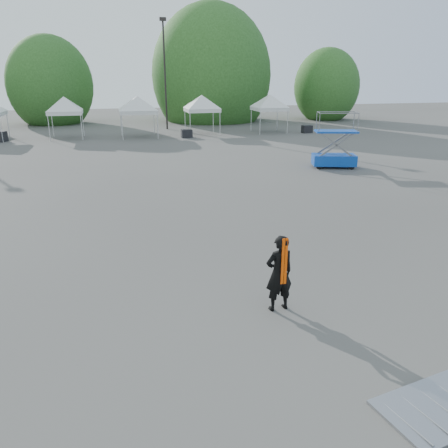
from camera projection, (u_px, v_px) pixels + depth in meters
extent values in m
plane|color=#474442|center=(208.00, 269.00, 11.95)|extent=(120.00, 120.00, 0.00)
cylinder|color=black|center=(165.00, 77.00, 40.40)|extent=(0.16, 0.16, 9.50)
cube|color=black|center=(163.00, 19.00, 38.80)|extent=(0.60, 0.25, 0.30)
cylinder|color=#382314|center=(54.00, 113.00, 46.32)|extent=(0.36, 0.36, 2.27)
ellipsoid|color=#264D19|center=(50.00, 85.00, 45.41)|extent=(4.16, 4.16, 4.78)
cylinder|color=#382314|center=(212.00, 108.00, 49.31)|extent=(0.36, 0.36, 2.80)
ellipsoid|color=#264D19|center=(211.00, 76.00, 48.18)|extent=(5.12, 5.12, 5.89)
cylinder|color=#382314|center=(325.00, 110.00, 50.64)|extent=(0.36, 0.36, 2.10)
ellipsoid|color=#264D19|center=(326.00, 87.00, 49.79)|extent=(3.84, 3.84, 4.42)
cylinder|color=silver|center=(1.00, 129.00, 33.53)|extent=(0.06, 0.06, 2.00)
cylinder|color=silver|center=(8.00, 126.00, 35.98)|extent=(0.06, 0.06, 2.00)
cylinder|color=silver|center=(49.00, 128.00, 34.26)|extent=(0.06, 0.06, 2.00)
cylinder|color=silver|center=(82.00, 127.00, 34.84)|extent=(0.06, 0.06, 2.00)
cylinder|color=silver|center=(53.00, 125.00, 36.51)|extent=(0.06, 0.06, 2.00)
cylinder|color=silver|center=(83.00, 124.00, 37.08)|extent=(0.06, 0.06, 2.00)
cube|color=silver|center=(65.00, 112.00, 35.32)|extent=(2.65, 2.65, 0.30)
pyramid|color=silver|center=(63.00, 96.00, 34.91)|extent=(3.75, 3.75, 1.10)
cylinder|color=silver|center=(122.00, 127.00, 34.77)|extent=(0.06, 0.06, 2.00)
cylinder|color=silver|center=(158.00, 126.00, 35.43)|extent=(0.06, 0.06, 2.00)
cylinder|color=silver|center=(121.00, 124.00, 37.35)|extent=(0.06, 0.06, 2.00)
cylinder|color=silver|center=(154.00, 123.00, 38.01)|extent=(0.06, 0.06, 2.00)
cube|color=silver|center=(138.00, 112.00, 36.04)|extent=(3.02, 3.02, 0.30)
pyramid|color=silver|center=(137.00, 96.00, 35.63)|extent=(4.27, 4.27, 1.10)
cylinder|color=silver|center=(190.00, 125.00, 36.64)|extent=(0.06, 0.06, 2.00)
cylinder|color=silver|center=(220.00, 124.00, 37.24)|extent=(0.06, 0.06, 2.00)
cylinder|color=silver|center=(185.00, 121.00, 39.00)|extent=(0.06, 0.06, 2.00)
cylinder|color=silver|center=(213.00, 121.00, 39.61)|extent=(0.06, 0.06, 2.00)
cube|color=silver|center=(202.00, 110.00, 37.77)|extent=(2.78, 2.78, 0.30)
pyramid|color=silver|center=(202.00, 95.00, 37.36)|extent=(3.94, 3.94, 1.10)
cylinder|color=silver|center=(260.00, 123.00, 37.88)|extent=(0.06, 0.06, 2.00)
cylinder|color=silver|center=(288.00, 122.00, 38.48)|extent=(0.06, 0.06, 2.00)
cylinder|color=silver|center=(251.00, 120.00, 40.22)|extent=(0.06, 0.06, 2.00)
cylinder|color=silver|center=(277.00, 119.00, 40.82)|extent=(0.06, 0.06, 2.00)
cube|color=silver|center=(269.00, 109.00, 39.00)|extent=(2.76, 2.76, 0.30)
pyramid|color=silver|center=(270.00, 94.00, 38.59)|extent=(3.90, 3.90, 1.10)
imported|color=black|center=(279.00, 273.00, 9.65)|extent=(0.70, 0.50, 1.78)
cube|color=#FA4A05|center=(283.00, 262.00, 9.37)|extent=(0.14, 0.02, 1.07)
cube|color=#0C2C9C|center=(334.00, 160.00, 24.71)|extent=(2.62, 1.82, 0.59)
cube|color=#0C2C9C|center=(336.00, 131.00, 24.19)|extent=(2.51, 1.74, 0.10)
cylinder|color=black|center=(319.00, 166.00, 24.36)|extent=(0.38, 0.24, 0.36)
cylinder|color=black|center=(351.00, 166.00, 24.30)|extent=(0.38, 0.24, 0.36)
cylinder|color=black|center=(316.00, 163.00, 25.30)|extent=(0.38, 0.24, 0.36)
cylinder|color=black|center=(347.00, 163.00, 25.23)|extent=(0.38, 0.24, 0.36)
cube|color=black|center=(187.00, 134.00, 36.25)|extent=(0.89, 0.69, 0.68)
cube|color=black|center=(307.00, 129.00, 39.21)|extent=(0.88, 0.70, 0.66)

